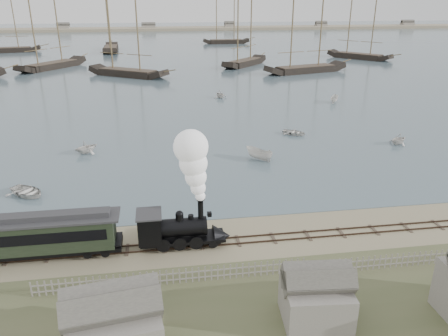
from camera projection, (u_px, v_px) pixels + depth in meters
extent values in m
plane|color=#9B8F6E|center=(245.00, 229.00, 38.06)|extent=(600.00, 600.00, 0.00)
cube|color=slate|center=(170.00, 43.00, 194.52)|extent=(600.00, 336.00, 0.06)
cube|color=#37271E|center=(251.00, 242.00, 35.72)|extent=(120.00, 0.08, 0.12)
cube|color=#37271E|center=(249.00, 236.00, 36.64)|extent=(120.00, 0.08, 0.12)
cube|color=#3B3126|center=(250.00, 240.00, 36.21)|extent=(120.00, 1.80, 0.06)
cube|color=tan|center=(165.00, 30.00, 268.16)|extent=(500.00, 20.00, 1.80)
cube|color=black|center=(183.00, 238.00, 35.18)|extent=(6.74, 1.98, 0.25)
cylinder|color=black|center=(177.00, 228.00, 34.76)|extent=(4.16, 1.49, 1.49)
cube|color=black|center=(150.00, 227.00, 34.38)|extent=(1.78, 2.18, 2.28)
cube|color=#333335|center=(149.00, 214.00, 33.95)|extent=(1.98, 2.38, 0.12)
cylinder|color=black|center=(201.00, 211.00, 34.54)|extent=(0.44, 0.44, 1.59)
sphere|color=black|center=(179.00, 214.00, 34.37)|extent=(0.63, 0.63, 0.63)
cone|color=black|center=(222.00, 236.00, 35.66)|extent=(1.39, 1.98, 1.98)
cube|color=black|center=(209.00, 214.00, 34.76)|extent=(0.35, 0.35, 0.35)
cube|color=black|center=(35.00, 250.00, 33.57)|extent=(13.21, 2.17, 0.33)
cube|color=black|center=(32.00, 235.00, 33.09)|extent=(12.26, 2.36, 2.36)
cube|color=black|center=(27.00, 240.00, 31.90)|extent=(11.32, 0.06, 0.85)
cube|color=black|center=(35.00, 225.00, 34.11)|extent=(11.32, 0.06, 0.85)
cube|color=#333335|center=(29.00, 221.00, 32.65)|extent=(13.21, 2.55, 0.17)
cube|color=#333335|center=(29.00, 217.00, 32.54)|extent=(11.79, 1.13, 0.42)
imported|color=silver|center=(159.00, 228.00, 37.37)|extent=(2.44, 3.37, 0.69)
imported|color=silver|center=(27.00, 191.00, 44.12)|extent=(5.09, 5.24, 0.89)
imported|color=silver|center=(86.00, 147.00, 56.05)|extent=(4.07, 4.15, 1.66)
imported|color=silver|center=(259.00, 154.00, 53.78)|extent=(3.72, 3.64, 1.46)
imported|color=silver|center=(294.00, 132.00, 63.79)|extent=(4.17, 4.32, 0.73)
imported|color=silver|center=(399.00, 139.00, 59.54)|extent=(3.37, 3.58, 1.50)
imported|color=silver|center=(334.00, 99.00, 83.19)|extent=(3.53, 2.86, 1.30)
imported|color=silver|center=(220.00, 94.00, 87.09)|extent=(3.69, 3.46, 1.56)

